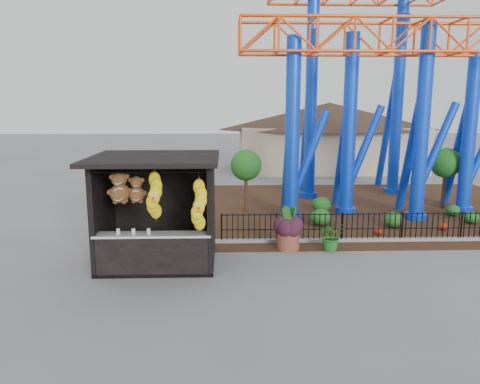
{
  "coord_description": "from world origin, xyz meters",
  "views": [
    {
      "loc": [
        -1.06,
        -11.85,
        4.54
      ],
      "look_at": [
        -0.64,
        1.5,
        2.0
      ],
      "focal_mm": 35.0,
      "sensor_mm": 36.0,
      "label": 1
    }
  ],
  "objects_px": {
    "prize_booth": "(156,213)",
    "roller_coaster": "(372,57)",
    "potted_plant": "(331,236)",
    "terracotta_planter": "(288,239)"
  },
  "relations": [
    {
      "from": "roller_coaster",
      "to": "potted_plant",
      "type": "height_order",
      "value": "roller_coaster"
    },
    {
      "from": "roller_coaster",
      "to": "terracotta_planter",
      "type": "relative_size",
      "value": 15.03
    },
    {
      "from": "prize_booth",
      "to": "terracotta_planter",
      "type": "relative_size",
      "value": 4.78
    },
    {
      "from": "potted_plant",
      "to": "prize_booth",
      "type": "bearing_deg",
      "value": -173.57
    },
    {
      "from": "roller_coaster",
      "to": "potted_plant",
      "type": "distance_m",
      "value": 9.01
    },
    {
      "from": "terracotta_planter",
      "to": "roller_coaster",
      "type": "bearing_deg",
      "value": 54.6
    },
    {
      "from": "prize_booth",
      "to": "roller_coaster",
      "type": "xyz_separation_m",
      "value": [
        8.12,
        7.33,
        4.9
      ]
    },
    {
      "from": "roller_coaster",
      "to": "prize_booth",
      "type": "bearing_deg",
      "value": -137.95
    },
    {
      "from": "prize_booth",
      "to": "terracotta_planter",
      "type": "height_order",
      "value": "prize_booth"
    },
    {
      "from": "potted_plant",
      "to": "terracotta_planter",
      "type": "bearing_deg",
      "value": 165.89
    }
  ]
}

